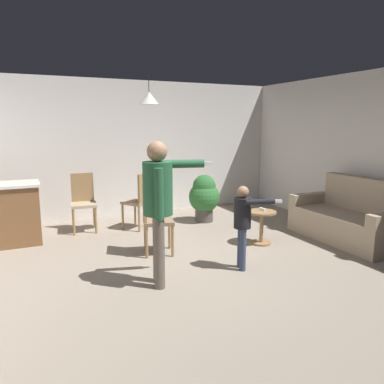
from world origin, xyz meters
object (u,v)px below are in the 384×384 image
(person_adult, at_px, (159,198))
(person_child, at_px, (243,218))
(dining_chair_centre_back, at_px, (153,217))
(spare_remote_on_table, at_px, (262,209))
(dining_chair_by_counter, at_px, (83,200))
(couch_floral, at_px, (349,220))
(side_table_by_couch, at_px, (262,223))
(dining_chair_near_wall, at_px, (140,199))
(potted_plant_corner, at_px, (204,196))

(person_adult, distance_m, person_child, 1.18)
(dining_chair_centre_back, relative_size, spare_remote_on_table, 7.69)
(dining_chair_by_counter, bearing_deg, couch_floral, 154.12)
(side_table_by_couch, bearing_deg, dining_chair_by_counter, 140.88)
(couch_floral, bearing_deg, dining_chair_near_wall, 54.93)
(person_adult, height_order, dining_chair_near_wall, person_adult)
(couch_floral, relative_size, spare_remote_on_table, 13.95)
(person_child, bearing_deg, dining_chair_by_counter, -133.38)
(person_adult, xyz_separation_m, potted_plant_corner, (1.76, 2.36, -0.53))
(couch_floral, height_order, dining_chair_near_wall, same)
(side_table_by_couch, bearing_deg, dining_chair_near_wall, 131.57)
(person_adult, bearing_deg, spare_remote_on_table, 127.46)
(person_adult, bearing_deg, person_child, 105.84)
(person_adult, bearing_deg, dining_chair_near_wall, -176.60)
(person_adult, relative_size, dining_chair_near_wall, 1.66)
(person_child, distance_m, dining_chair_near_wall, 2.46)
(person_child, xyz_separation_m, spare_remote_on_table, (0.87, 0.80, -0.13))
(potted_plant_corner, xyz_separation_m, spare_remote_on_table, (0.23, -1.55, 0.04))
(dining_chair_centre_back, bearing_deg, dining_chair_near_wall, -174.71)
(dining_chair_centre_back, height_order, potted_plant_corner, dining_chair_centre_back)
(dining_chair_near_wall, distance_m, spare_remote_on_table, 2.16)
(dining_chair_centre_back, bearing_deg, spare_remote_on_table, 96.98)
(dining_chair_by_counter, xyz_separation_m, spare_remote_on_table, (2.41, -1.88, -0.01))
(dining_chair_near_wall, bearing_deg, spare_remote_on_table, -83.06)
(person_adult, bearing_deg, potted_plant_corner, 158.62)
(person_adult, xyz_separation_m, person_child, (1.12, 0.01, -0.36))
(dining_chair_by_counter, bearing_deg, dining_chair_centre_back, 119.37)
(couch_floral, bearing_deg, side_table_by_couch, 73.94)
(dining_chair_centre_back, height_order, spare_remote_on_table, dining_chair_centre_back)
(side_table_by_couch, height_order, person_adult, person_adult)
(side_table_by_couch, bearing_deg, potted_plant_corner, 96.70)
(person_adult, height_order, potted_plant_corner, person_adult)
(person_adult, distance_m, spare_remote_on_table, 2.20)
(dining_chair_by_counter, bearing_deg, potted_plant_corner, 177.62)
(person_adult, height_order, dining_chair_centre_back, person_adult)
(side_table_by_couch, height_order, dining_chair_near_wall, dining_chair_near_wall)
(side_table_by_couch, height_order, potted_plant_corner, potted_plant_corner)
(dining_chair_near_wall, bearing_deg, dining_chair_by_counter, 125.68)
(couch_floral, xyz_separation_m, person_child, (-2.20, -0.33, 0.34))
(side_table_by_couch, distance_m, dining_chair_by_counter, 3.06)
(person_child, bearing_deg, dining_chair_near_wall, -148.83)
(potted_plant_corner, bearing_deg, person_adult, -126.71)
(dining_chair_centre_back, bearing_deg, side_table_by_couch, 95.11)
(spare_remote_on_table, bearing_deg, dining_chair_by_counter, 142.10)
(couch_floral, bearing_deg, potted_plant_corner, 38.70)
(side_table_by_couch, bearing_deg, couch_floral, -16.97)
(side_table_by_couch, relative_size, dining_chair_by_counter, 0.52)
(dining_chair_by_counter, bearing_deg, side_table_by_couch, 147.07)
(person_child, distance_m, potted_plant_corner, 2.44)
(side_table_by_couch, xyz_separation_m, dining_chair_near_wall, (-1.44, 1.63, 0.22))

